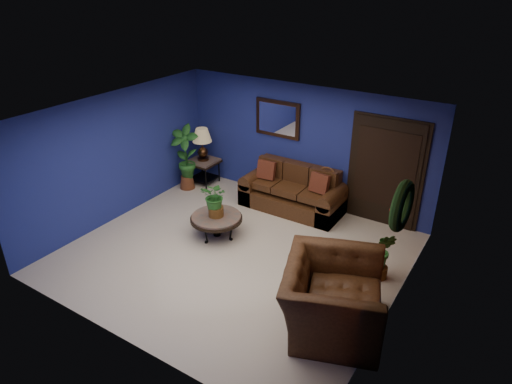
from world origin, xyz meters
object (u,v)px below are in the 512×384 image
Objects in this scene: coffee_table at (216,218)px; side_chair at (324,189)px; armchair at (333,297)px; sofa at (294,194)px; end_table at (204,165)px; table_lamp at (202,140)px.

side_chair is (1.33, 1.79, 0.21)m from coffee_table.
sofa is at bearing 17.34° from armchair.
armchair reaches higher than end_table.
table_lamp reaches higher than end_table.
armchair is (2.11, -2.82, 0.18)m from sofa.
table_lamp is at bearing 180.00° from end_table.
end_table is at bearing -176.98° from side_chair.
coffee_table is 0.96× the size of side_chair.
table_lamp reaches higher than coffee_table.
side_chair is at bearing 53.52° from coffee_table.
coffee_table is 2.39m from end_table.
sofa is 2.06× the size of side_chair.
coffee_table is (-0.68, -1.75, 0.05)m from sofa.
coffee_table is 0.64× the size of armchair.
sofa reaches higher than end_table.
side_chair is 0.67× the size of armchair.
side_chair is at bearing 1.44° from end_table.
sofa is at bearing 68.65° from coffee_table.
end_table reaches higher than coffee_table.
table_lamp is at bearing -176.98° from side_chair.
end_table is (-2.34, -0.03, 0.13)m from sofa.
table_lamp is (-1.65, 1.72, 0.68)m from coffee_table.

